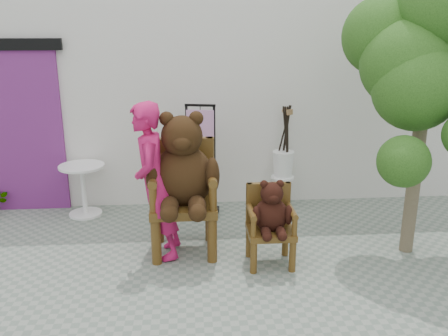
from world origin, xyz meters
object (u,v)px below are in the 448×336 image
chair_big (183,176)px  person (156,182)px  stool_bucket (283,164)px  cafe_table (83,184)px  chair_small (271,216)px  tree (425,52)px  display_stand (201,173)px

chair_big → person: 0.31m
stool_bucket → cafe_table: bearing=-178.4°
stool_bucket → chair_small: bearing=-105.7°
person → stool_bucket: (1.67, 1.35, -0.22)m
chair_small → tree: 2.35m
display_stand → stool_bucket: bearing=19.6°
cafe_table → tree: bearing=-17.7°
person → tree: tree is taller
chair_big → person: size_ratio=0.94×
chair_small → stool_bucket: 1.70m
cafe_table → display_stand: 1.59m
chair_big → person: bearing=-162.9°
person → cafe_table: person is taller
chair_big → stool_bucket: size_ratio=1.11×
chair_big → tree: bearing=-1.2°
chair_small → tree: size_ratio=0.30×
cafe_table → stool_bucket: 2.74m
chair_big → cafe_table: bearing=138.7°
person → cafe_table: bearing=-139.9°
person → display_stand: person is taller
display_stand → stool_bucket: size_ratio=1.04×
chair_big → cafe_table: size_ratio=2.29×
person → cafe_table: (-1.06, 1.28, -0.42)m
person → tree: 3.15m
display_stand → tree: (2.33, -1.14, 1.63)m
display_stand → person: bearing=-103.4°
chair_small → display_stand: bearing=115.5°
chair_big → tree: size_ratio=0.51×
cafe_table → display_stand: bearing=-3.9°
chair_big → cafe_table: 1.86m
cafe_table → tree: tree is taller
chair_small → person: size_ratio=0.55×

